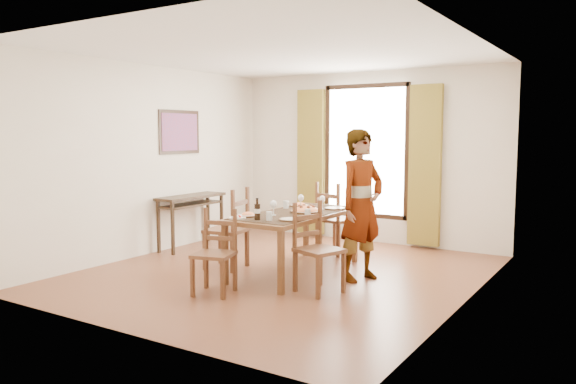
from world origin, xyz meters
The scene contains 22 objects.
ground centered at (0.00, 0.00, 0.00)m, with size 5.00×5.00×0.00m, color #552C1A.
room_shell centered at (0.00, 0.13, 1.54)m, with size 4.60×5.10×2.74m.
console_table centered at (-2.03, 0.60, 0.68)m, with size 0.38×1.20×0.80m.
dining_table centered at (0.11, 0.12, 0.69)m, with size 0.88×1.95×0.76m.
chair_west centered at (-0.71, -0.16, 0.49)m, with size 0.53×0.53×1.04m.
chair_north centered at (0.02, 1.37, 0.48)m, with size 0.55×0.55×1.04m.
chair_south centered at (-0.15, -1.12, 0.42)m, with size 0.50×0.50×0.91m.
chair_east centered at (0.76, -0.48, 0.46)m, with size 0.55×0.55×0.98m.
man centered at (0.95, 0.25, 0.89)m, with size 0.61×0.75×1.78m, color gray.
plate_sw centered at (-0.19, -0.45, 0.78)m, with size 0.27×0.27×0.05m, color silver, non-canonical shape.
plate_se centered at (0.40, -0.44, 0.78)m, with size 0.27×0.27×0.05m, color silver, non-canonical shape.
plate_nw centered at (-0.15, 0.66, 0.78)m, with size 0.27×0.27×0.05m, color silver, non-canonical shape.
plate_ne centered at (0.37, 0.67, 0.78)m, with size 0.27×0.27×0.05m, color silver, non-canonical shape.
pasta_platter centered at (0.23, 0.20, 0.81)m, with size 0.40×0.40×0.10m, color red, non-canonical shape.
caprese_plate centered at (-0.19, -0.65, 0.78)m, with size 0.20×0.20×0.04m, color silver, non-canonical shape.
wine_glass_a centered at (0.02, -0.23, 0.85)m, with size 0.08×0.08×0.18m, color white, non-canonical shape.
wine_glass_b centered at (0.26, 0.54, 0.85)m, with size 0.08×0.08×0.18m, color white, non-canonical shape.
wine_glass_c centered at (-0.04, 0.51, 0.85)m, with size 0.08×0.08×0.18m, color white, non-canonical shape.
tumbler_a centered at (0.45, -0.15, 0.81)m, with size 0.07×0.07×0.10m, color silver.
tumbler_b centered at (-0.19, 0.39, 0.81)m, with size 0.07×0.07×0.10m, color silver.
tumbler_c centered at (0.20, -0.58, 0.81)m, with size 0.07×0.07×0.10m, color silver.
wine_bottle centered at (0.05, -0.60, 0.88)m, with size 0.07×0.07×0.25m, color black, non-canonical shape.
Camera 1 is at (3.70, -5.74, 1.73)m, focal length 35.00 mm.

